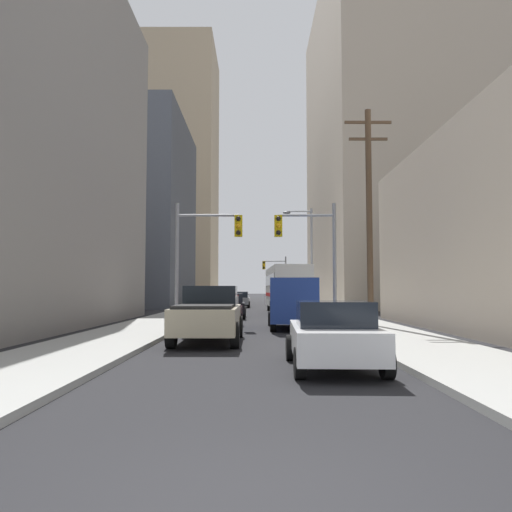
# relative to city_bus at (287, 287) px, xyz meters

# --- Properties ---
(sidewalk_left) EXTENTS (3.38, 160.00, 0.15)m
(sidewalk_left) POSITION_rel_city_bus_xyz_m (-7.23, 16.07, -1.85)
(sidewalk_left) COLOR #9E9E99
(sidewalk_left) RESTS_ON ground
(sidewalk_right) EXTENTS (3.38, 160.00, 0.15)m
(sidewalk_right) POSITION_rel_city_bus_xyz_m (2.65, 16.07, -1.85)
(sidewalk_right) COLOR #9E9E99
(sidewalk_right) RESTS_ON ground
(city_bus) EXTENTS (2.88, 11.58, 3.40)m
(city_bus) POSITION_rel_city_bus_xyz_m (0.00, 0.00, 0.00)
(city_bus) COLOR silver
(city_bus) RESTS_ON ground
(pickup_truck_beige) EXTENTS (2.20, 5.41, 1.90)m
(pickup_truck_beige) POSITION_rel_city_bus_xyz_m (-3.87, -20.78, -1.00)
(pickup_truck_beige) COLOR #C6B793
(pickup_truck_beige) RESTS_ON ground
(cargo_van_blue) EXTENTS (2.19, 5.28, 2.26)m
(cargo_van_blue) POSITION_rel_city_bus_xyz_m (-0.60, -14.87, -0.64)
(cargo_van_blue) COLOR navy
(cargo_van_blue) RESTS_ON ground
(sedan_white) EXTENTS (1.95, 4.26, 1.52)m
(sedan_white) POSITION_rel_city_bus_xyz_m (-0.54, -26.58, -1.16)
(sedan_white) COLOR white
(sedan_white) RESTS_ON ground
(sedan_maroon) EXTENTS (1.95, 4.26, 1.52)m
(sedan_maroon) POSITION_rel_city_bus_xyz_m (-3.93, -14.65, -1.16)
(sedan_maroon) COLOR maroon
(sedan_maroon) RESTS_ON ground
(sedan_black) EXTENTS (1.95, 4.26, 1.52)m
(sedan_black) POSITION_rel_city_bus_xyz_m (-3.90, -6.54, -1.16)
(sedan_black) COLOR black
(sedan_black) RESTS_ON ground
(sedan_grey) EXTENTS (1.95, 4.23, 1.52)m
(sedan_grey) POSITION_rel_city_bus_xyz_m (-3.85, 11.86, -1.16)
(sedan_grey) COLOR slate
(sedan_grey) RESTS_ON ground
(sedan_navy) EXTENTS (1.95, 4.22, 1.52)m
(sedan_navy) POSITION_rel_city_bus_xyz_m (-3.97, 17.95, -1.16)
(sedan_navy) COLOR #141E4C
(sedan_navy) RESTS_ON ground
(traffic_signal_near_left) EXTENTS (3.28, 0.44, 6.00)m
(traffic_signal_near_left) POSITION_rel_city_bus_xyz_m (-4.76, -13.44, 2.09)
(traffic_signal_near_left) COLOR gray
(traffic_signal_near_left) RESTS_ON ground
(traffic_signal_near_right) EXTENTS (3.02, 0.44, 6.00)m
(traffic_signal_near_right) POSITION_rel_city_bus_xyz_m (0.30, -13.44, 2.08)
(traffic_signal_near_right) COLOR gray
(traffic_signal_near_right) RESTS_ON ground
(traffic_signal_far_right) EXTENTS (3.10, 0.44, 6.00)m
(traffic_signal_far_right) POSITION_rel_city_bus_xyz_m (0.27, 27.06, 2.08)
(traffic_signal_far_right) COLOR gray
(traffic_signal_far_right) RESTS_ON ground
(utility_pole_right) EXTENTS (2.20, 0.28, 10.22)m
(utility_pole_right) POSITION_rel_city_bus_xyz_m (2.99, -14.72, 3.46)
(utility_pole_right) COLOR brown
(utility_pole_right) RESTS_ON ground
(street_lamp_right) EXTENTS (2.11, 0.32, 7.50)m
(street_lamp_right) POSITION_rel_city_bus_xyz_m (1.34, -2.46, 2.58)
(street_lamp_right) COLOR gray
(street_lamp_right) RESTS_ON ground
(building_left_mid_office) EXTENTS (23.34, 18.47, 19.58)m
(building_left_mid_office) POSITION_rel_city_bus_xyz_m (-21.45, 15.26, 7.86)
(building_left_mid_office) COLOR #4C515B
(building_left_mid_office) RESTS_ON ground
(building_left_far_tower) EXTENTS (20.16, 18.29, 48.36)m
(building_left_far_tower) POSITION_rel_city_bus_xyz_m (-20.21, 58.10, 22.25)
(building_left_far_tower) COLOR tan
(building_left_far_tower) RESTS_ON ground
(building_right_mid_block) EXTENTS (20.74, 29.04, 35.48)m
(building_right_mid_block) POSITION_rel_city_bus_xyz_m (15.24, 17.48, 15.81)
(building_right_mid_block) COLOR #B7A893
(building_right_mid_block) RESTS_ON ground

